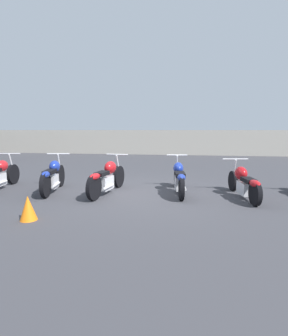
# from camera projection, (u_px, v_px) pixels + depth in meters

# --- Properties ---
(ground_plane) EXTENTS (60.00, 60.00, 0.00)m
(ground_plane) POSITION_uv_depth(u_px,v_px,m) (142.00, 193.00, 7.12)
(ground_plane) COLOR #38383D
(fence_back) EXTENTS (40.00, 0.04, 1.69)m
(fence_back) POSITION_uv_depth(u_px,v_px,m) (167.00, 143.00, 17.89)
(fence_back) COLOR #9E998E
(fence_back) RESTS_ON ground_plane
(motorcycle_slot_1) EXTENTS (0.69, 2.01, 1.02)m
(motorcycle_slot_1) POSITION_uv_depth(u_px,v_px,m) (53.00, 176.00, 7.25)
(motorcycle_slot_1) COLOR black
(motorcycle_slot_1) RESTS_ON ground_plane
(motorcycle_slot_2) EXTENTS (0.69, 2.19, 1.01)m
(motorcycle_slot_2) POSITION_uv_depth(u_px,v_px,m) (107.00, 177.00, 7.05)
(motorcycle_slot_2) COLOR black
(motorcycle_slot_2) RESTS_ON ground_plane
(motorcycle_slot_3) EXTENTS (0.60, 2.17, 0.99)m
(motorcycle_slot_3) POSITION_uv_depth(u_px,v_px,m) (179.00, 178.00, 7.10)
(motorcycle_slot_3) COLOR black
(motorcycle_slot_3) RESTS_ON ground_plane
(motorcycle_slot_4) EXTENTS (0.70, 2.05, 0.93)m
(motorcycle_slot_4) POSITION_uv_depth(u_px,v_px,m) (244.00, 182.00, 6.61)
(motorcycle_slot_4) COLOR black
(motorcycle_slot_4) RESTS_ON ground_plane
(traffic_cone_near) EXTENTS (0.32, 0.32, 0.48)m
(traffic_cone_near) POSITION_uv_depth(u_px,v_px,m) (28.00, 208.00, 4.98)
(traffic_cone_near) COLOR orange
(traffic_cone_near) RESTS_ON ground_plane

